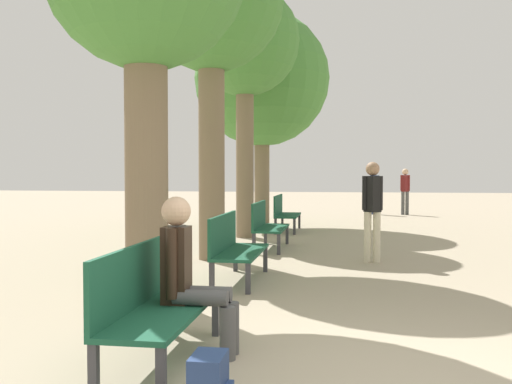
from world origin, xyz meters
The scene contains 11 objects.
bench_row_0 centered at (-1.71, 0.46, 0.51)m, with size 0.55×1.67×0.92m.
bench_row_1 centered at (-1.71, 3.84, 0.51)m, with size 0.55×1.67×0.92m.
bench_row_2 centered at (-1.71, 7.22, 0.51)m, with size 0.55×1.67×0.92m.
bench_row_3 centered at (-1.71, 10.61, 0.51)m, with size 0.55×1.67×0.92m.
tree_row_1 centered at (-2.46, 5.75, 4.34)m, with size 2.49×2.49×5.70m.
tree_row_2 centered at (-2.46, 9.11, 4.40)m, with size 2.51×2.51×5.75m.
tree_row_3 centered at (-2.46, 11.90, 4.06)m, with size 3.72×3.72×5.95m.
person_seated centered at (-1.46, 0.69, 0.68)m, with size 0.63×0.36×1.30m.
pedestrian_near centered at (0.90, 16.88, 0.93)m, with size 0.33×0.29×1.62m.
pedestrian_mid centered at (1.95, 16.88, 0.93)m, with size 0.33×0.29×1.63m.
pedestrian_far centered at (0.25, 5.80, 0.96)m, with size 0.34×0.30×1.67m.
Camera 1 is at (-0.24, -3.79, 1.49)m, focal length 40.00 mm.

